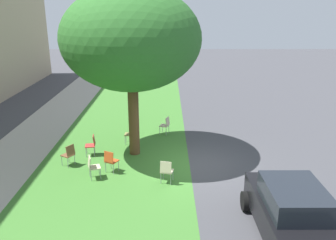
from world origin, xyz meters
TOP-DOWN VIEW (x-y plane):
  - ground at (0.00, 0.00)m, footprint 80.00×80.00m
  - grass_verge at (0.00, 3.20)m, footprint 48.00×6.00m
  - sidewalk_strip at (0.00, 7.60)m, footprint 48.00×2.80m
  - street_tree at (1.24, 2.48)m, footprint 5.48×5.48m
  - chair_0 at (-1.42, 1.12)m, footprint 0.51×0.50m
  - chair_1 at (-1.05, 3.80)m, footprint 0.53×0.53m
  - chair_2 at (2.40, 2.76)m, footprint 0.42×0.43m
  - chair_3 at (-0.56, 3.22)m, footprint 0.56×0.56m
  - chair_4 at (0.04, 4.95)m, footprint 0.57×0.58m
  - chair_5 at (1.06, 4.27)m, footprint 0.47×0.48m
  - chair_6 at (3.59, 1.16)m, footprint 0.54×0.54m
  - parked_car at (-4.56, -2.17)m, footprint 3.70×1.92m

SIDE VIEW (x-z plane):
  - ground at x=0.00m, z-range 0.00..0.00m
  - grass_verge at x=0.00m, z-range 0.00..0.01m
  - sidewalk_strip at x=0.00m, z-range 0.00..0.01m
  - chair_0 at x=-1.42m, z-range 0.08..0.96m
  - chair_1 at x=-1.05m, z-range 0.08..0.96m
  - chair_2 at x=2.40m, z-range 0.08..0.96m
  - chair_3 at x=-0.56m, z-range 0.08..0.96m
  - chair_4 at x=0.04m, z-range 0.08..0.96m
  - chair_5 at x=1.06m, z-range 0.08..0.96m
  - chair_6 at x=3.59m, z-range 0.08..0.96m
  - parked_car at x=-4.56m, z-range 0.01..1.66m
  - street_tree at x=1.24m, z-range 1.38..8.22m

